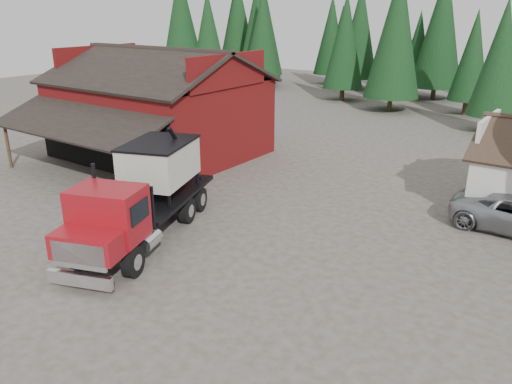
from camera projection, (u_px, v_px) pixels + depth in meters
The scene contains 8 objects.
ground at pixel (176, 246), 21.00m from camera, with size 120.00×120.00×0.00m, color #4A423A.
red_barn at pixel (159, 115), 33.65m from camera, with size 12.80×13.63×7.18m.
conifer_backdrop at pixel (453, 104), 53.10m from camera, with size 76.00×16.00×16.00m, color black, non-canonical shape.
near_pine_a at pixel (208, 40), 52.21m from camera, with size 4.40×4.40×11.40m.
near_pine_b at pixel (500, 58), 38.63m from camera, with size 3.96×3.96×10.40m.
near_pine_d at pixel (396, 32), 46.63m from camera, with size 5.28×5.28×13.40m.
feed_truck at pixel (144, 192), 21.21m from camera, with size 5.90×10.19×4.47m.
equip_box at pixel (120, 208), 24.27m from camera, with size 0.70×1.10×0.60m, color maroon.
Camera 1 is at (13.74, -13.46, 9.37)m, focal length 35.00 mm.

